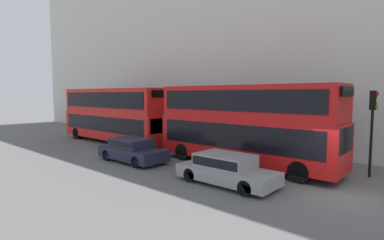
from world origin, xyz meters
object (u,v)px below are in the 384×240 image
at_px(bus_second_in_queue, 114,113).
at_px(car_dark_sedan, 226,168).
at_px(bus_leading, 244,122).
at_px(car_hatchback, 132,149).
at_px(pedestrian, 163,133).
at_px(traffic_light, 373,115).

relative_size(bus_second_in_queue, car_dark_sedan, 2.56).
distance_m(bus_leading, car_dark_sedan, 4.00).
distance_m(car_hatchback, pedestrian, 6.93).
xyz_separation_m(car_dark_sedan, pedestrian, (5.88, 10.37, 0.09)).
bearing_deg(traffic_light, car_dark_sedan, 140.19).
bearing_deg(bus_leading, traffic_light, -70.46).
xyz_separation_m(bus_leading, pedestrian, (2.48, 9.17, -1.65)).
bearing_deg(bus_second_in_queue, car_hatchback, -116.57).
distance_m(bus_leading, bus_second_in_queue, 12.29).
bearing_deg(car_hatchback, bus_leading, -58.24).
bearing_deg(car_dark_sedan, pedestrian, 60.45).
bearing_deg(car_dark_sedan, bus_second_in_queue, 75.85).
distance_m(car_hatchback, traffic_light, 12.65).
xyz_separation_m(car_dark_sedan, car_hatchback, (-0.00, 6.69, 0.02)).
bearing_deg(bus_leading, car_dark_sedan, -160.66).
bearing_deg(bus_second_in_queue, traffic_light, -83.57).
height_order(bus_leading, car_hatchback, bus_leading).
relative_size(car_hatchback, pedestrian, 2.54).
relative_size(bus_second_in_queue, pedestrian, 6.67).
bearing_deg(car_hatchback, bus_second_in_queue, 63.43).
bearing_deg(car_dark_sedan, bus_leading, 19.34).
bearing_deg(bus_leading, car_hatchback, 121.76).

